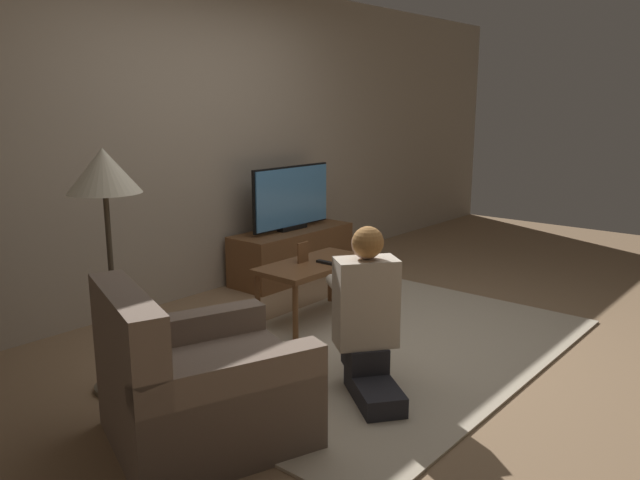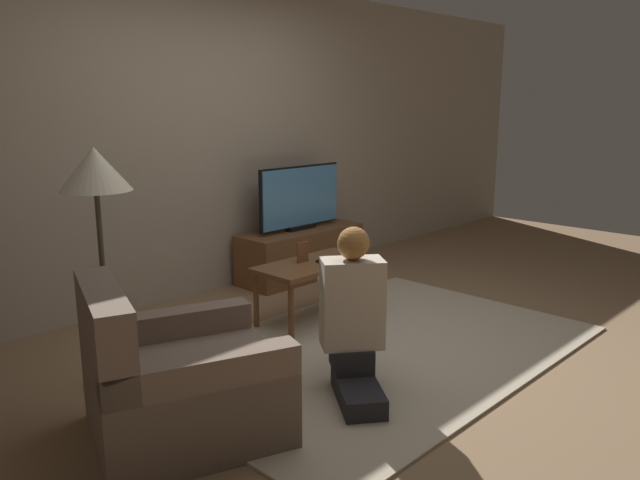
{
  "view_description": "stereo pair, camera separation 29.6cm",
  "coord_description": "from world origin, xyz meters",
  "px_view_note": "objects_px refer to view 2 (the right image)",
  "views": [
    {
      "loc": [
        -3.23,
        -2.18,
        1.61
      ],
      "look_at": [
        0.17,
        0.69,
        0.61
      ],
      "focal_mm": 35.0,
      "sensor_mm": 36.0,
      "label": 1
    },
    {
      "loc": [
        -3.03,
        -2.4,
        1.61
      ],
      "look_at": [
        0.17,
        0.69,
        0.61
      ],
      "focal_mm": 35.0,
      "sensor_mm": 36.0,
      "label": 2
    }
  ],
  "objects_px": {
    "tv": "(300,197)",
    "floor_lamp": "(96,185)",
    "coffee_table": "(314,269)",
    "armchair": "(178,386)",
    "person_kneeling": "(353,314)"
  },
  "relations": [
    {
      "from": "tv",
      "to": "floor_lamp",
      "type": "xyz_separation_m",
      "value": [
        -2.34,
        -0.81,
        0.41
      ]
    },
    {
      "from": "tv",
      "to": "floor_lamp",
      "type": "bearing_deg",
      "value": -160.81
    },
    {
      "from": "tv",
      "to": "coffee_table",
      "type": "xyz_separation_m",
      "value": [
        -0.76,
        -0.93,
        -0.35
      ]
    },
    {
      "from": "coffee_table",
      "to": "armchair",
      "type": "height_order",
      "value": "armchair"
    },
    {
      "from": "tv",
      "to": "armchair",
      "type": "height_order",
      "value": "tv"
    },
    {
      "from": "tv",
      "to": "coffee_table",
      "type": "bearing_deg",
      "value": -129.55
    },
    {
      "from": "tv",
      "to": "coffee_table",
      "type": "height_order",
      "value": "tv"
    },
    {
      "from": "coffee_table",
      "to": "armchair",
      "type": "relative_size",
      "value": 0.82
    },
    {
      "from": "armchair",
      "to": "tv",
      "type": "bearing_deg",
      "value": -36.59
    },
    {
      "from": "tv",
      "to": "coffee_table",
      "type": "distance_m",
      "value": 1.25
    },
    {
      "from": "armchair",
      "to": "person_kneeling",
      "type": "bearing_deg",
      "value": -87.82
    },
    {
      "from": "floor_lamp",
      "to": "armchair",
      "type": "xyz_separation_m",
      "value": [
        -0.05,
        -0.78,
        -0.9
      ]
    },
    {
      "from": "coffee_table",
      "to": "floor_lamp",
      "type": "distance_m",
      "value": 1.75
    },
    {
      "from": "tv",
      "to": "armchair",
      "type": "relative_size",
      "value": 0.88
    },
    {
      "from": "coffee_table",
      "to": "floor_lamp",
      "type": "bearing_deg",
      "value": 175.96
    }
  ]
}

